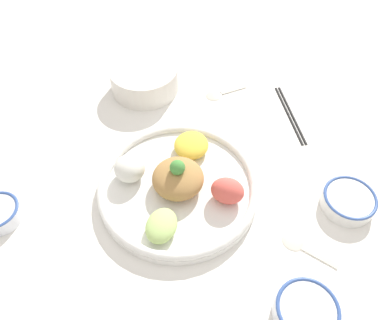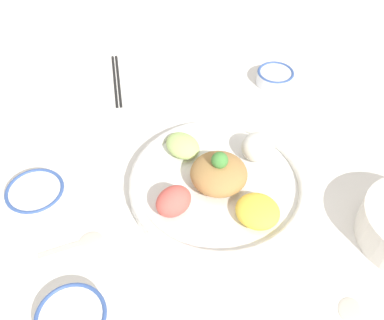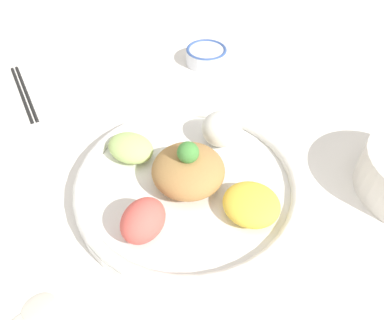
{
  "view_description": "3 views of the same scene",
  "coord_description": "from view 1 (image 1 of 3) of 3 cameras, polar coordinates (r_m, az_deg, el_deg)",
  "views": [
    {
      "loc": [
        0.44,
        0.18,
        0.73
      ],
      "look_at": [
        -0.03,
        -0.02,
        0.09
      ],
      "focal_mm": 35.0,
      "sensor_mm": 36.0,
      "label": 1
    },
    {
      "loc": [
        -0.48,
        0.32,
        0.74
      ],
      "look_at": [
        0.04,
        0.0,
        0.08
      ],
      "focal_mm": 42.0,
      "sensor_mm": 36.0,
      "label": 2
    },
    {
      "loc": [
        -0.26,
        0.26,
        0.49
      ],
      "look_at": [
        0.03,
        -0.08,
        0.02
      ],
      "focal_mm": 35.0,
      "sensor_mm": 36.0,
      "label": 3
    }
  ],
  "objects": [
    {
      "name": "sauce_bowl_dark",
      "position": [
        0.77,
        16.98,
        -21.21
      ],
      "size": [
        0.12,
        0.12,
        0.04
      ],
      "color": "white",
      "rests_on": "ground_plane"
    },
    {
      "name": "sauce_bowl_red",
      "position": [
        0.91,
        22.75,
        -5.71
      ],
      "size": [
        0.12,
        0.12,
        0.04
      ],
      "color": "white",
      "rests_on": "ground_plane"
    },
    {
      "name": "chopsticks_pair_near",
      "position": [
        1.07,
        14.75,
        6.81
      ],
      "size": [
        0.2,
        0.14,
        0.01
      ],
      "rotation": [
        0.0,
        0.0,
        3.72
      ],
      "color": "black",
      "rests_on": "ground_plane"
    },
    {
      "name": "ground_plane",
      "position": [
        0.87,
        0.28,
        -5.55
      ],
      "size": [
        2.4,
        2.4,
        0.0
      ],
      "primitive_type": "plane",
      "color": "white"
    },
    {
      "name": "salad_platter",
      "position": [
        0.86,
        -2.21,
        -3.85
      ],
      "size": [
        0.37,
        0.37,
        0.11
      ],
      "color": "white",
      "rests_on": "ground_plane"
    },
    {
      "name": "serving_spoon_extra",
      "position": [
        1.11,
        4.3,
        10.09
      ],
      "size": [
        0.11,
        0.11,
        0.01
      ],
      "rotation": [
        0.0,
        0.0,
        2.38
      ],
      "color": "beige",
      "rests_on": "ground_plane"
    },
    {
      "name": "serving_spoon_main",
      "position": [
        0.84,
        16.38,
        -12.55
      ],
      "size": [
        0.05,
        0.13,
        0.01
      ],
      "rotation": [
        0.0,
        0.0,
        1.39
      ],
      "color": "beige",
      "rests_on": "ground_plane"
    },
    {
      "name": "side_serving_bowl",
      "position": [
        1.1,
        -7.28,
        12.41
      ],
      "size": [
        0.19,
        0.19,
        0.07
      ],
      "color": "silver",
      "rests_on": "ground_plane"
    }
  ]
}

